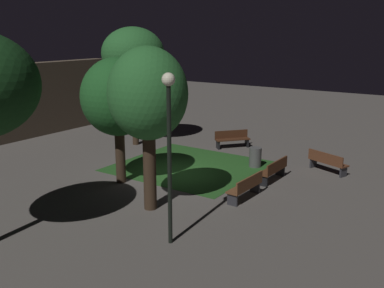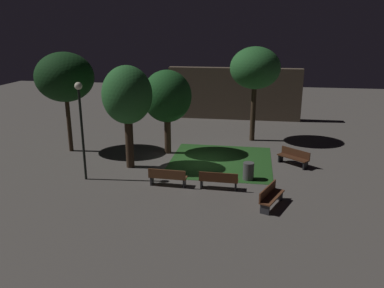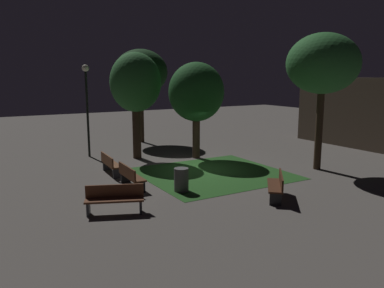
{
  "view_description": "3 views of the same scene",
  "coord_description": "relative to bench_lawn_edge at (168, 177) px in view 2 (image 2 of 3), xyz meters",
  "views": [
    {
      "loc": [
        -14.59,
        -10.43,
        5.83
      ],
      "look_at": [
        0.69,
        -0.12,
        1.13
      ],
      "focal_mm": 41.16,
      "sensor_mm": 36.0,
      "label": 1
    },
    {
      "loc": [
        2.65,
        -20.41,
        7.25
      ],
      "look_at": [
        -0.53,
        -0.68,
        1.22
      ],
      "focal_mm": 36.27,
      "sensor_mm": 36.0,
      "label": 2
    },
    {
      "loc": [
        14.6,
        -8.81,
        4.21
      ],
      "look_at": [
        0.24,
        -0.46,
        1.27
      ],
      "focal_mm": 35.76,
      "sensor_mm": 36.0,
      "label": 3
    }
  ],
  "objects": [
    {
      "name": "ground_plane",
      "position": [
        1.21,
        3.74,
        -0.48
      ],
      "size": [
        60.0,
        60.0,
        0.0
      ],
      "primitive_type": "plane",
      "color": "#56514C"
    },
    {
      "name": "grass_lawn",
      "position": [
        2.17,
        3.95,
        -0.48
      ],
      "size": [
        5.65,
        6.05,
        0.01
      ],
      "primitive_type": "cube",
      "color": "#23511E",
      "rests_on": "ground"
    },
    {
      "name": "bench_lawn_edge",
      "position": [
        0.0,
        0.0,
        0.0
      ],
      "size": [
        1.82,
        0.56,
        0.88
      ],
      "color": "brown",
      "rests_on": "ground"
    },
    {
      "name": "bench_corner",
      "position": [
        2.41,
        -0.0,
        0.0
      ],
      "size": [
        1.81,
        0.53,
        0.88
      ],
      "color": "#512D19",
      "rests_on": "ground"
    },
    {
      "name": "bench_back_row",
      "position": [
        6.16,
        3.98,
        0.0
      ],
      "size": [
        1.69,
        1.53,
        0.88
      ],
      "color": "#422314",
      "rests_on": "ground"
    },
    {
      "name": "bench_near_trees",
      "position": [
        4.73,
        -1.42,
        0.0
      ],
      "size": [
        1.13,
        1.85,
        0.88
      ],
      "color": "brown",
      "rests_on": "ground"
    },
    {
      "name": "tree_right_canopy",
      "position": [
        -2.57,
        2.3,
        3.38
      ],
      "size": [
        2.6,
        2.6,
        5.43
      ],
      "color": "#38281C",
      "rests_on": "ground"
    },
    {
      "name": "tree_back_right",
      "position": [
        3.85,
        8.56,
        4.25
      ],
      "size": [
        3.2,
        3.2,
        6.11
      ],
      "color": "#38281C",
      "rests_on": "ground"
    },
    {
      "name": "tree_near_wall",
      "position": [
        -1.1,
        5.02,
        2.92
      ],
      "size": [
        2.85,
        2.85,
        4.95
      ],
      "color": "#38281C",
      "rests_on": "ground"
    },
    {
      "name": "tree_back_left",
      "position": [
        -7.03,
        4.47,
        3.99
      ],
      "size": [
        3.37,
        3.37,
        5.92
      ],
      "color": "#38281C",
      "rests_on": "ground"
    },
    {
      "name": "lamp_post_plaza_east",
      "position": [
        -4.21,
        0.24,
        2.77
      ],
      "size": [
        0.36,
        0.36,
        4.82
      ],
      "color": "black",
      "rests_on": "ground"
    },
    {
      "name": "trash_bin",
      "position": [
        3.76,
        1.48,
        -0.04
      ],
      "size": [
        0.54,
        0.54,
        0.88
      ],
      "primitive_type": "cylinder",
      "color": "#4C4C4C",
      "rests_on": "ground"
    },
    {
      "name": "building_wall_backdrop",
      "position": [
        2.25,
        14.78,
        1.6
      ],
      "size": [
        10.67,
        0.8,
        4.16
      ],
      "primitive_type": "cube",
      "color": "brown",
      "rests_on": "ground"
    }
  ]
}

